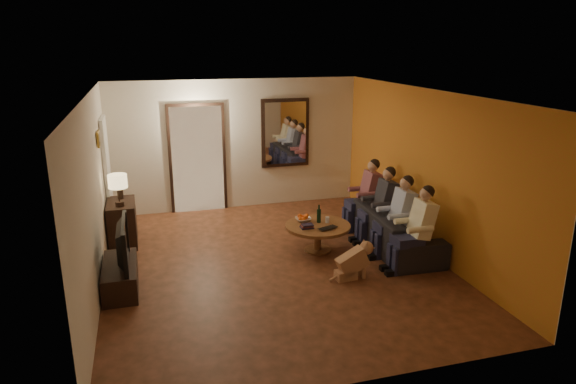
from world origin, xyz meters
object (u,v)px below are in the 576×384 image
object	(u,v)px
person_b	(398,219)
bowl	(303,219)
person_d	(367,198)
laptop	(330,229)
wine_bottle	(319,213)
coffee_table	(318,238)
tv	(117,244)
dresser	(122,223)
person_c	(382,208)
table_lamp	(118,190)
dog	(352,260)
person_a	(418,232)
tv_stand	(121,276)
sofa	(394,229)

from	to	relation	value
person_b	bowl	size ratio (longest dim) A/B	4.63
bowl	person_b	bearing A→B (deg)	-27.67
person_d	laptop	size ratio (longest dim) A/B	3.65
wine_bottle	coffee_table	bearing A→B (deg)	-116.57
tv	dresser	bearing A→B (deg)	0.00
dresser	person_c	size ratio (longest dim) A/B	0.69
bowl	table_lamp	bearing A→B (deg)	165.33
dog	bowl	xyz separation A→B (m)	(-0.32, 1.33, 0.20)
person_c	bowl	xyz separation A→B (m)	(-1.36, 0.11, -0.12)
tv	person_a	size ratio (longest dim) A/B	0.87
dresser	person_d	distance (m)	4.27
person_a	wine_bottle	distance (m)	1.64
tv_stand	sofa	world-z (taller)	sofa
wine_bottle	dresser	bearing A→B (deg)	160.62
dresser	dog	xyz separation A→B (m)	(3.20, -2.30, -0.09)
person_d	bowl	size ratio (longest dim) A/B	4.63
coffee_table	wine_bottle	distance (m)	0.40
dresser	person_b	size ratio (longest dim) A/B	0.69
person_c	coffee_table	world-z (taller)	person_c
sofa	person_b	bearing A→B (deg)	164.33
dresser	wine_bottle	xyz separation A→B (m)	(3.11, -1.09, 0.24)
person_a	laptop	xyz separation A→B (m)	(-1.08, 0.81, -0.14)
dresser	person_a	bearing A→B (deg)	-28.34
person_d	wine_bottle	xyz separation A→B (m)	(-1.13, -0.61, 0.01)
bowl	wine_bottle	bearing A→B (deg)	-27.55
tv	person_b	world-z (taller)	person_b
person_c	wine_bottle	bearing A→B (deg)	-179.53
tv_stand	person_d	distance (m)	4.44
person_b	table_lamp	bearing A→B (deg)	160.93
sofa	laptop	bearing A→B (deg)	97.10
person_a	coffee_table	bearing A→B (deg)	137.14
person_c	laptop	distance (m)	1.15
person_c	dog	distance (m)	1.63
person_b	person_c	distance (m)	0.60
person_a	tv_stand	bearing A→B (deg)	172.57
person_d	person_b	bearing A→B (deg)	-90.00
tv_stand	person_d	world-z (taller)	person_d
person_a	bowl	world-z (taller)	person_a
tv_stand	tv	bearing A→B (deg)	90.00
dresser	person_b	bearing A→B (deg)	-21.69
person_a	person_c	world-z (taller)	same
dresser	laptop	bearing A→B (deg)	-25.00
laptop	wine_bottle	bearing A→B (deg)	76.65
laptop	tv	bearing A→B (deg)	163.82
dog	dresser	bearing A→B (deg)	139.27
tv	sofa	bearing A→B (deg)	-85.42
dresser	table_lamp	bearing A→B (deg)	-90.00
dresser	bowl	xyz separation A→B (m)	(2.88, -0.97, 0.12)
tv_stand	laptop	bearing A→B (deg)	4.67
person_d	coffee_table	distance (m)	1.42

